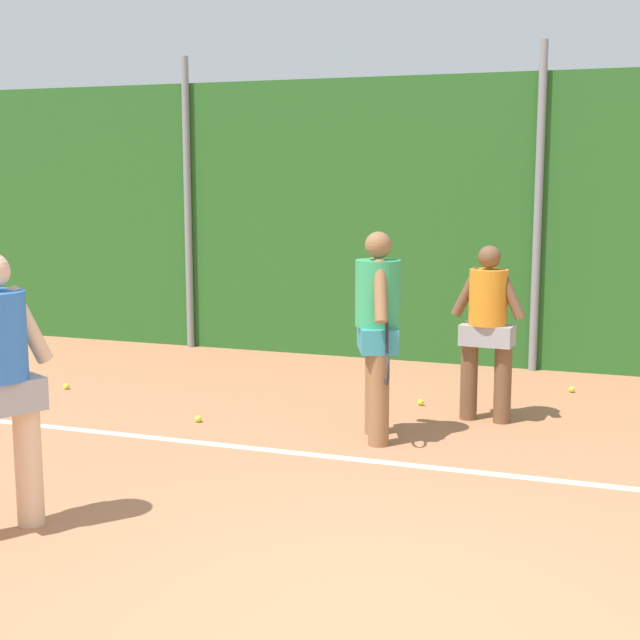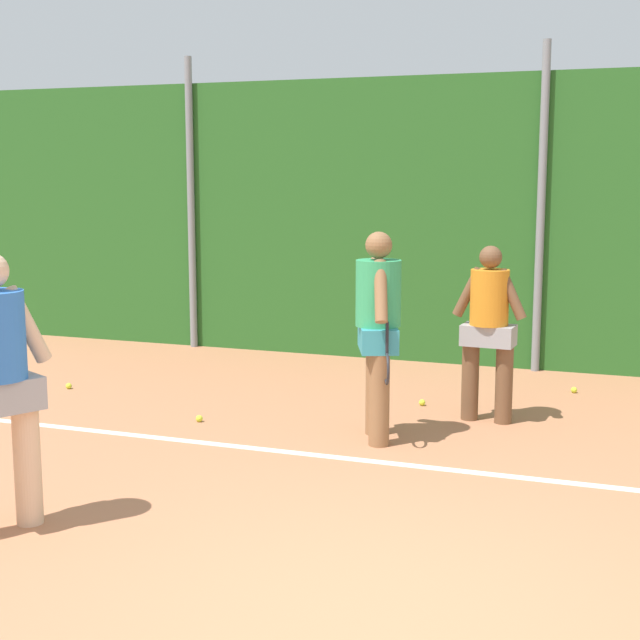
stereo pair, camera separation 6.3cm
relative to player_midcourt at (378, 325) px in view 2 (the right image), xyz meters
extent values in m
plane|color=#B2704C|center=(0.99, -1.34, -1.06)|extent=(27.88, 27.88, 0.00)
cube|color=#286023|center=(0.99, 3.66, 0.73)|extent=(16.17, 0.25, 3.58)
cylinder|color=gray|center=(-3.68, 3.48, 0.91)|extent=(0.10, 0.10, 3.92)
cylinder|color=gray|center=(0.99, 3.48, 0.91)|extent=(0.10, 0.10, 3.92)
cube|color=white|center=(0.99, -0.64, -1.05)|extent=(11.82, 0.10, 0.01)
cylinder|color=beige|center=(-1.68, -2.76, -0.64)|extent=(0.18, 0.18, 0.83)
cylinder|color=beige|center=(-1.66, -2.72, 0.33)|extent=(0.22, 0.31, 0.56)
cylinder|color=#8C603D|center=(-0.07, 0.17, -0.64)|extent=(0.18, 0.18, 0.83)
cylinder|color=#8C603D|center=(0.07, -0.17, -0.64)|extent=(0.18, 0.18, 0.83)
cube|color=teal|center=(0.00, 0.00, -0.12)|extent=(0.50, 0.63, 0.22)
cylinder|color=#339E60|center=(0.00, 0.00, 0.28)|extent=(0.40, 0.40, 0.59)
sphere|color=#8C603D|center=(0.00, 0.00, 0.71)|extent=(0.24, 0.24, 0.24)
cylinder|color=#8C603D|center=(-0.09, 0.22, 0.33)|extent=(0.20, 0.32, 0.56)
cylinder|color=#8C603D|center=(0.08, -0.21, 0.33)|extent=(0.20, 0.32, 0.56)
cylinder|color=black|center=(0.16, -0.27, -0.06)|extent=(0.03, 0.03, 0.28)
torus|color=#26262B|center=(0.16, -0.27, -0.33)|extent=(0.13, 0.27, 0.28)
cylinder|color=brown|center=(0.99, 0.95, -0.68)|extent=(0.17, 0.17, 0.75)
cylinder|color=brown|center=(0.66, 0.97, -0.68)|extent=(0.17, 0.17, 0.75)
cube|color=#99999E|center=(0.82, 0.96, -0.21)|extent=(0.52, 0.33, 0.20)
cylinder|color=orange|center=(0.82, 0.96, 0.16)|extent=(0.37, 0.37, 0.53)
sphere|color=brown|center=(0.82, 0.96, 0.55)|extent=(0.22, 0.22, 0.22)
cylinder|color=brown|center=(1.03, 0.95, 0.20)|extent=(0.30, 0.11, 0.50)
cylinder|color=brown|center=(0.62, 0.98, 0.20)|extent=(0.30, 0.11, 0.50)
sphere|color=#CCDB33|center=(0.10, 1.34, -1.02)|extent=(0.07, 0.07, 0.07)
sphere|color=#CCDB33|center=(-1.79, -0.02, -1.02)|extent=(0.07, 0.07, 0.07)
sphere|color=#CCDB33|center=(1.53, 2.45, -1.02)|extent=(0.07, 0.07, 0.07)
sphere|color=#CCDB33|center=(-3.81, 0.73, -1.02)|extent=(0.07, 0.07, 0.07)
camera|label=1|loc=(2.20, -7.78, 1.33)|focal=51.67mm
camera|label=2|loc=(2.26, -7.76, 1.33)|focal=51.67mm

